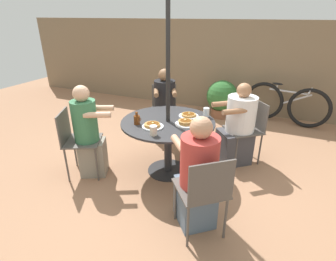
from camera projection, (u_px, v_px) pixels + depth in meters
ground_plane at (168, 170)px, 3.57m from camera, size 12.00×12.00×0.00m
back_fence at (221, 67)px, 5.51m from camera, size 10.00×0.06×1.85m
patio_table at (168, 131)px, 3.32m from camera, size 1.18×1.18×0.73m
umbrella_pole at (168, 83)px, 3.07m from camera, size 0.05×0.05×2.42m
patio_chair_north at (76, 138)px, 3.30m from camera, size 0.58×0.58×0.87m
diner_north at (89, 135)px, 3.29m from camera, size 0.54×0.47×1.19m
patio_chair_east at (204, 190)px, 2.33m from camera, size 0.61×0.61×0.87m
diner_east at (197, 178)px, 2.47m from camera, size 0.55×0.57×1.16m
patio_chair_south at (249, 126)px, 3.64m from camera, size 0.61×0.61×0.87m
diner_south at (238, 128)px, 3.60m from camera, size 0.64×0.62×1.14m
patio_chair_west at (164, 106)px, 4.41m from camera, size 0.58×0.58×0.87m
diner_west at (165, 109)px, 4.25m from camera, size 0.51×0.58×1.18m
pancake_plate_a at (153, 126)px, 3.08m from camera, size 0.26×0.26×0.06m
pancake_plate_b at (189, 115)px, 3.40m from camera, size 0.26×0.26×0.05m
pancake_plate_c at (186, 123)px, 3.15m from camera, size 0.26×0.26×0.07m
syrup_bottle at (137, 119)px, 3.15m from camera, size 0.10×0.07×0.15m
coffee_cup at (153, 130)px, 2.87m from camera, size 0.08×0.08×0.11m
drinking_glass_a at (206, 112)px, 3.37m from camera, size 0.08×0.08×0.12m
bicycle at (286, 104)px, 4.97m from camera, size 1.54×0.46×0.76m
potted_shrub at (222, 98)px, 5.26m from camera, size 0.61×0.61×0.75m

